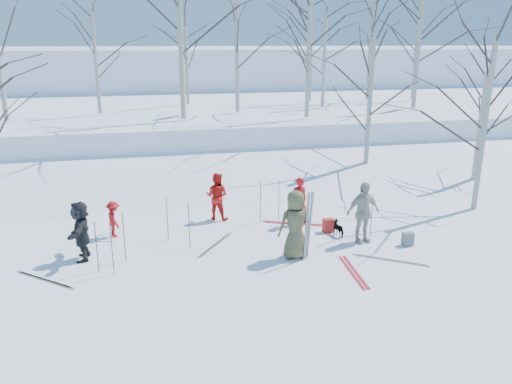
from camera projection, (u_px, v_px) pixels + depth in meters
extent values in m
plane|color=white|center=(268.00, 253.00, 13.68)|extent=(120.00, 120.00, 0.00)
cube|color=white|center=(226.00, 181.00, 20.17)|extent=(70.00, 9.49, 4.12)
cube|color=white|center=(198.00, 122.00, 29.26)|extent=(70.00, 18.00, 2.20)
cube|color=white|center=(174.00, 80.00, 48.59)|extent=(90.00, 30.00, 6.00)
imported|color=#4A4A2C|center=(295.00, 225.00, 13.14)|extent=(0.95, 0.66, 1.86)
imported|color=#AA0F11|center=(299.00, 201.00, 15.61)|extent=(0.60, 0.44, 1.54)
imported|color=red|center=(217.00, 196.00, 16.05)|extent=(0.94, 0.87, 1.55)
imported|color=#AA0F11|center=(114.00, 219.00, 14.68)|extent=(0.61, 0.79, 1.09)
imported|color=beige|center=(363.00, 212.00, 14.18)|extent=(1.11, 0.60, 1.79)
imported|color=black|center=(81.00, 231.00, 13.05)|extent=(0.54, 1.51, 1.61)
imported|color=black|center=(339.00, 228.00, 14.82)|extent=(0.38, 0.60, 0.47)
cube|color=silver|center=(307.00, 227.00, 12.92)|extent=(0.10, 0.17, 1.90)
cube|color=silver|center=(310.00, 226.00, 13.01)|extent=(0.12, 0.23, 1.89)
cylinder|color=black|center=(167.00, 218.00, 14.38)|extent=(0.02, 0.02, 1.34)
cylinder|color=black|center=(279.00, 199.00, 16.08)|extent=(0.02, 0.02, 1.34)
cylinder|color=black|center=(97.00, 247.00, 12.39)|extent=(0.02, 0.02, 1.34)
cylinder|color=black|center=(372.00, 216.00, 14.56)|extent=(0.02, 0.02, 1.34)
cylinder|color=black|center=(189.00, 226.00, 13.79)|extent=(0.02, 0.02, 1.34)
cylinder|color=black|center=(124.00, 238.00, 12.95)|extent=(0.02, 0.02, 1.34)
cylinder|color=black|center=(365.00, 214.00, 14.77)|extent=(0.02, 0.02, 1.34)
cylinder|color=black|center=(112.00, 249.00, 12.26)|extent=(0.02, 0.02, 1.34)
cylinder|color=black|center=(260.00, 202.00, 15.88)|extent=(0.02, 0.02, 1.34)
cube|color=red|center=(328.00, 225.00, 15.11)|extent=(0.32, 0.22, 0.42)
cube|color=slate|center=(408.00, 239.00, 14.13)|extent=(0.30, 0.20, 0.38)
cube|color=black|center=(299.00, 217.00, 15.90)|extent=(0.34, 0.24, 0.40)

